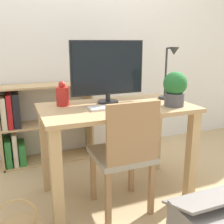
{
  "coord_description": "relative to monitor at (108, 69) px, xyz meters",
  "views": [
    {
      "loc": [
        -0.73,
        -1.76,
        1.19
      ],
      "look_at": [
        0.0,
        0.1,
        0.66
      ],
      "focal_mm": 42.0,
      "sensor_mm": 36.0,
      "label": 1
    }
  ],
  "objects": [
    {
      "name": "monitor",
      "position": [
        0.0,
        0.0,
        0.0
      ],
      "size": [
        0.58,
        0.16,
        0.48
      ],
      "color": "#232326",
      "rests_on": "desk"
    },
    {
      "name": "potted_plant",
      "position": [
        0.42,
        -0.28,
        -0.12
      ],
      "size": [
        0.17,
        0.17,
        0.26
      ],
      "color": "#4C4C51",
      "rests_on": "desk"
    },
    {
      "name": "chair",
      "position": [
        -0.01,
        -0.37,
        -0.53
      ],
      "size": [
        0.4,
        0.4,
        0.84
      ],
      "rotation": [
        0.0,
        0.0,
        -0.07
      ],
      "color": "#9E937F",
      "rests_on": "ground_plane"
    },
    {
      "name": "bookshelf",
      "position": [
        -0.56,
        0.71,
        -0.61
      ],
      "size": [
        0.9,
        0.28,
        0.79
      ],
      "color": "tan",
      "rests_on": "ground_plane"
    },
    {
      "name": "keyboard",
      "position": [
        -0.02,
        -0.17,
        -0.25
      ],
      "size": [
        0.38,
        0.11,
        0.02
      ],
      "color": "silver",
      "rests_on": "desk"
    },
    {
      "name": "vase",
      "position": [
        -0.35,
        0.03,
        -0.18
      ],
      "size": [
        0.1,
        0.1,
        0.19
      ],
      "color": "#B2231E",
      "rests_on": "desk"
    },
    {
      "name": "storage_box",
      "position": [
        0.38,
        -0.84,
        -0.86
      ],
      "size": [
        0.52,
        0.36,
        0.32
      ],
      "color": "gray",
      "rests_on": "ground_plane"
    },
    {
      "name": "desk",
      "position": [
        0.03,
        -0.12,
        -0.42
      ],
      "size": [
        1.14,
        0.63,
        0.73
      ],
      "color": "tan",
      "rests_on": "ground_plane"
    },
    {
      "name": "desk_lamp",
      "position": [
        0.5,
        -0.09,
        0.0
      ],
      "size": [
        0.1,
        0.19,
        0.43
      ],
      "color": "#2D2D33",
      "rests_on": "desk"
    },
    {
      "name": "wall_back",
      "position": [
        0.03,
        0.88,
        0.31
      ],
      "size": [
        8.0,
        0.05,
        2.6
      ],
      "color": "silver",
      "rests_on": "ground_plane"
    },
    {
      "name": "ground_plane",
      "position": [
        0.03,
        -0.12,
        -0.99
      ],
      "size": [
        10.0,
        10.0,
        0.0
      ],
      "primitive_type": "plane",
      "color": "tan"
    }
  ]
}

